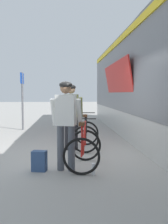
# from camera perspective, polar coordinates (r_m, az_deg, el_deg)

# --- Properties ---
(ground_plane) EXTENTS (80.00, 80.00, 0.00)m
(ground_plane) POSITION_cam_1_polar(r_m,az_deg,el_deg) (6.43, -1.64, -9.50)
(ground_plane) COLOR #A09E99
(cyclist_near_in_white) EXTENTS (0.66, 0.41, 1.76)m
(cyclist_near_in_white) POSITION_cam_1_polar(r_m,az_deg,el_deg) (4.94, -4.12, -1.26)
(cyclist_near_in_white) COLOR #4C515B
(cyclist_near_in_white) RESTS_ON ground
(cyclist_far_in_olive) EXTENTS (0.64, 0.36, 1.76)m
(cyclist_far_in_olive) POSITION_cam_1_polar(r_m,az_deg,el_deg) (6.75, -2.93, 0.21)
(cyclist_far_in_olive) COLOR #232328
(cyclist_far_in_olive) RESTS_ON ground
(bicycle_near_red) EXTENTS (0.87, 1.17, 0.99)m
(bicycle_near_red) POSITION_cam_1_polar(r_m,az_deg,el_deg) (5.22, -0.11, -8.19)
(bicycle_near_red) COLOR black
(bicycle_near_red) RESTS_ON ground
(bicycle_far_black) EXTENTS (0.84, 1.15, 0.99)m
(bicycle_far_black) POSITION_cam_1_polar(r_m,az_deg,el_deg) (6.93, 0.43, -5.11)
(bicycle_far_black) COLOR black
(bicycle_far_black) RESTS_ON ground
(backpack_on_platform) EXTENTS (0.31, 0.24, 0.40)m
(backpack_on_platform) POSITION_cam_1_polar(r_m,az_deg,el_deg) (5.11, -10.10, -10.86)
(backpack_on_platform) COLOR navy
(backpack_on_platform) RESTS_ON ground
(water_bottle_near_the_bikes) EXTENTS (0.06, 0.06, 0.21)m
(water_bottle_near_the_bikes) POSITION_cam_1_polar(r_m,az_deg,el_deg) (4.86, 2.15, -12.75)
(water_bottle_near_the_bikes) COLOR silver
(water_bottle_near_the_bikes) RESTS_ON ground
(platform_sign_post) EXTENTS (0.08, 0.70, 2.40)m
(platform_sign_post) POSITION_cam_1_polar(r_m,az_deg,el_deg) (10.79, -13.81, 4.61)
(platform_sign_post) COLOR #595B60
(platform_sign_post) RESTS_ON ground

